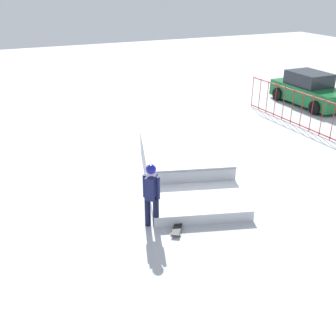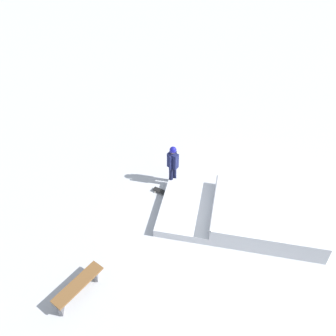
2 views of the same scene
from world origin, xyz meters
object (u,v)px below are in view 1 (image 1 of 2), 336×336
skateboard (178,227)px  skate_ramp (185,164)px  skater (151,191)px  parked_car_green (309,90)px

skateboard → skate_ramp: bearing=-174.2°
skater → skateboard: 1.15m
skateboard → parked_car_green: parked_car_green is taller
skate_ramp → skater: 3.35m
skate_ramp → parked_car_green: parked_car_green is taller
skater → skateboard: (0.41, 0.53, -0.93)m
skate_ramp → parked_car_green: 10.19m
skater → parked_car_green: bearing=162.4°
skate_ramp → skater: (2.48, -2.14, 0.69)m
skater → parked_car_green: (-7.04, 11.25, -0.28)m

